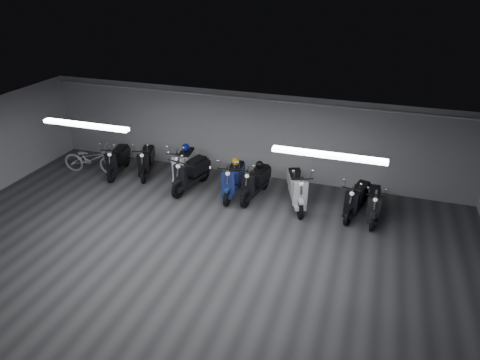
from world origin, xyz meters
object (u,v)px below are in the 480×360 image
(scooter_4, at_px, (233,174))
(scooter_6, at_px, (297,183))
(helmet_1, at_px, (236,162))
(scooter_9, at_px, (374,199))
(helmet_0, at_px, (186,148))
(scooter_5, at_px, (255,177))
(bicycle, at_px, (90,156))
(scooter_3, at_px, (190,168))
(helmet_2, at_px, (260,165))
(scooter_1, at_px, (146,156))
(scooter_7, at_px, (357,194))
(scooter_2, at_px, (184,160))
(scooter_0, at_px, (117,155))

(scooter_4, height_order, scooter_6, scooter_6)
(helmet_1, bearing_deg, scooter_9, -5.23)
(helmet_0, bearing_deg, helmet_1, -13.88)
(scooter_5, relative_size, bicycle, 1.00)
(scooter_6, xyz_separation_m, helmet_1, (-1.96, 0.31, 0.27))
(helmet_1, bearing_deg, scooter_3, -167.47)
(scooter_6, bearing_deg, helmet_2, 143.49)
(scooter_1, xyz_separation_m, helmet_2, (3.93, -0.14, 0.32))
(scooter_3, xyz_separation_m, helmet_1, (1.37, 0.30, 0.27))
(scooter_1, distance_m, scooter_3, 1.88)
(scooter_6, xyz_separation_m, helmet_2, (-1.22, 0.35, 0.25))
(scooter_7, relative_size, helmet_1, 7.65)
(scooter_4, distance_m, scooter_6, 1.95)
(scooter_5, xyz_separation_m, helmet_0, (-2.55, 0.68, 0.34))
(scooter_2, bearing_deg, bicycle, -179.02)
(scooter_5, bearing_deg, scooter_1, -175.70)
(scooter_9, xyz_separation_m, helmet_0, (-5.95, 0.83, 0.40))
(scooter_1, relative_size, scooter_5, 0.96)
(helmet_1, bearing_deg, helmet_2, 3.16)
(scooter_1, relative_size, scooter_4, 0.94)
(scooter_1, distance_m, scooter_4, 3.23)
(scooter_7, distance_m, bicycle, 8.68)
(scooter_9, height_order, bicycle, scooter_9)
(scooter_4, relative_size, scooter_9, 1.12)
(scooter_5, height_order, bicycle, scooter_5)
(scooter_7, bearing_deg, scooter_1, -169.25)
(scooter_5, distance_m, scooter_7, 2.95)
(scooter_4, bearing_deg, bicycle, 177.14)
(helmet_1, xyz_separation_m, helmet_2, (0.74, 0.04, -0.02))
(scooter_4, bearing_deg, scooter_7, -3.23)
(scooter_3, distance_m, scooter_9, 5.46)
(scooter_6, bearing_deg, scooter_2, 151.96)
(scooter_1, distance_m, bicycle, 1.90)
(scooter_0, relative_size, scooter_6, 0.92)
(scooter_5, height_order, scooter_7, scooter_5)
(scooter_2, bearing_deg, scooter_0, 179.62)
(bicycle, bearing_deg, scooter_9, -99.41)
(scooter_3, relative_size, helmet_1, 8.38)
(scooter_1, xyz_separation_m, scooter_4, (3.20, -0.45, 0.04))
(scooter_3, xyz_separation_m, helmet_2, (2.11, 0.35, 0.26))
(scooter_0, xyz_separation_m, scooter_6, (6.08, -0.23, 0.06))
(scooter_0, relative_size, bicycle, 0.97)
(scooter_6, relative_size, helmet_0, 7.75)
(bicycle, xyz_separation_m, helmet_0, (3.18, 0.72, 0.43))
(scooter_0, bearing_deg, helmet_1, -9.43)
(scooter_3, distance_m, helmet_0, 0.96)
(scooter_4, relative_size, helmet_2, 8.28)
(scooter_0, bearing_deg, scooter_2, -3.96)
(scooter_5, height_order, scooter_9, scooter_5)
(scooter_1, xyz_separation_m, scooter_6, (5.15, -0.49, 0.07))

